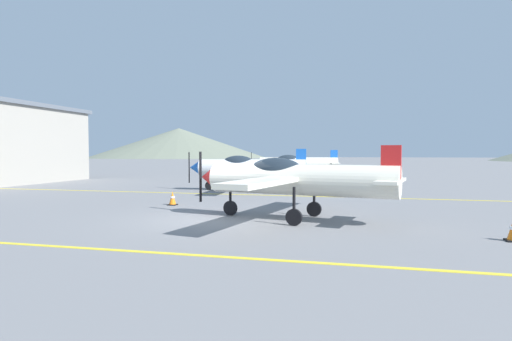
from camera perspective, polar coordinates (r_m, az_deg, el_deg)
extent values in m
plane|color=slate|center=(14.20, -6.04, -6.57)|extent=(400.00, 400.00, 0.00)
cube|color=yellow|center=(9.82, -15.96, -10.71)|extent=(80.00, 0.16, 0.01)
cube|color=yellow|center=(21.69, 1.01, -3.42)|extent=(80.00, 0.16, 0.01)
cylinder|color=silver|center=(13.60, 6.03, -1.28)|extent=(6.37, 2.27, 1.02)
cone|color=red|center=(15.11, -6.49, -0.91)|extent=(0.81, 0.98, 0.87)
cube|color=black|center=(15.31, -7.67, -0.87)|extent=(0.06, 0.12, 1.85)
ellipsoid|color=#1E2833|center=(13.88, 2.79, 0.07)|extent=(1.98, 1.19, 0.83)
cube|color=silver|center=(13.73, 4.57, -1.04)|extent=(2.64, 8.19, 0.15)
cube|color=silver|center=(12.93, 18.12, -1.37)|extent=(1.12, 2.49, 0.09)
cube|color=red|center=(12.91, 18.15, 0.88)|extent=(0.59, 0.23, 1.11)
cylinder|color=black|center=(14.72, -3.57, -3.40)|extent=(0.09, 0.09, 0.93)
cylinder|color=black|center=(14.77, -3.56, -5.20)|extent=(0.53, 0.21, 0.52)
cylinder|color=black|center=(14.56, 8.04, -3.48)|extent=(0.09, 0.09, 0.93)
cylinder|color=black|center=(14.61, 8.03, -5.30)|extent=(0.53, 0.21, 0.52)
cylinder|color=black|center=(12.64, 5.27, -4.37)|extent=(0.09, 0.09, 0.93)
cylinder|color=black|center=(12.70, 5.26, -6.46)|extent=(0.53, 0.21, 0.52)
cylinder|color=silver|center=(24.21, -0.56, 0.37)|extent=(6.36, 1.52, 1.02)
cone|color=blue|center=(25.04, -8.42, 0.41)|extent=(0.71, 0.91, 0.87)
cube|color=black|center=(25.15, -9.22, 0.42)|extent=(0.05, 0.11, 1.85)
ellipsoid|color=#1E2833|center=(24.36, -2.49, 1.10)|extent=(1.91, 0.98, 0.83)
cube|color=silver|center=(24.28, -1.42, 0.48)|extent=(1.66, 8.20, 0.15)
cube|color=silver|center=(23.89, 6.24, 0.44)|extent=(0.84, 2.45, 0.09)
cube|color=blue|center=(23.88, 6.25, 1.66)|extent=(0.59, 0.16, 1.11)
cylinder|color=black|center=(24.81, -6.47, -1.02)|extent=(0.09, 0.09, 0.93)
cylinder|color=black|center=(24.85, -6.46, -2.10)|extent=(0.53, 0.15, 0.52)
cylinder|color=black|center=(25.22, 0.25, -0.95)|extent=(0.09, 0.09, 0.93)
cylinder|color=black|center=(25.25, 0.25, -2.01)|extent=(0.53, 0.15, 0.52)
cylinder|color=black|center=(23.21, -0.53, -1.25)|extent=(0.09, 0.09, 0.93)
cylinder|color=black|center=(23.24, -0.53, -2.39)|extent=(0.53, 0.15, 0.52)
cylinder|color=silver|center=(33.76, 5.88, 0.95)|extent=(6.38, 2.21, 1.02)
cone|color=blue|center=(33.74, -0.02, 0.96)|extent=(0.80, 0.97, 0.87)
cube|color=black|center=(33.76, -0.65, 0.96)|extent=(0.06, 0.12, 1.85)
ellipsoid|color=#1E2833|center=(33.71, 4.47, 1.47)|extent=(1.98, 1.17, 0.83)
cube|color=silver|center=(33.74, 5.25, 1.03)|extent=(2.57, 8.19, 0.15)
cube|color=silver|center=(34.04, 10.71, 1.01)|extent=(1.10, 2.49, 0.09)
cube|color=blue|center=(34.03, 10.72, 1.87)|extent=(0.59, 0.22, 1.11)
cylinder|color=black|center=(33.73, 1.48, -0.09)|extent=(0.09, 0.09, 0.93)
cylinder|color=black|center=(33.76, 1.47, -0.88)|extent=(0.53, 0.21, 0.52)
cylinder|color=black|center=(34.81, 6.09, -0.03)|extent=(0.09, 0.09, 0.93)
cylinder|color=black|center=(34.83, 6.08, -0.79)|extent=(0.53, 0.21, 0.52)
cylinder|color=black|center=(32.77, 6.30, -0.18)|extent=(0.09, 0.09, 0.93)
cylinder|color=black|center=(32.80, 6.30, -0.99)|extent=(0.53, 0.21, 0.52)
cube|color=black|center=(17.96, -11.45, -4.65)|extent=(0.36, 0.36, 0.04)
cone|color=orange|center=(17.92, -11.45, -3.71)|extent=(0.29, 0.29, 0.55)
cylinder|color=white|center=(17.92, -11.46, -3.62)|extent=(0.20, 0.20, 0.08)
cone|color=slate|center=(187.80, -10.60, 3.76)|extent=(78.10, 78.10, 13.22)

